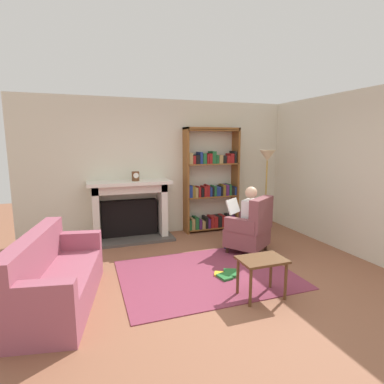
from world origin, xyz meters
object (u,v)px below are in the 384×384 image
object	(u,v)px
sofa_floral	(55,279)
mantel_clock	(136,176)
bookshelf	(211,184)
seated_reader	(245,216)
floor_lamp	(267,163)
fireplace	(130,209)
armchair_reading	(251,229)
side_table	(262,265)

from	to	relation	value
sofa_floral	mantel_clock	bearing A→B (deg)	-20.75
bookshelf	seated_reader	bearing A→B (deg)	-88.16
floor_lamp	seated_reader	bearing A→B (deg)	-138.59
fireplace	armchair_reading	xyz separation A→B (m)	(1.82, -1.44, -0.18)
bookshelf	armchair_reading	distance (m)	1.59
side_table	bookshelf	bearing A→B (deg)	79.32
bookshelf	sofa_floral	distance (m)	3.69
seated_reader	sofa_floral	bearing A→B (deg)	-19.53
armchair_reading	sofa_floral	distance (m)	3.08
mantel_clock	fireplace	bearing A→B (deg)	137.24
seated_reader	side_table	world-z (taller)	seated_reader
armchair_reading	fireplace	bearing A→B (deg)	-73.92
fireplace	bookshelf	bearing A→B (deg)	1.12
mantel_clock	sofa_floral	size ratio (longest dim) A/B	0.10
fireplace	seated_reader	size ratio (longest dim) A/B	1.39
sofa_floral	seated_reader	bearing A→B (deg)	-63.10
bookshelf	armchair_reading	world-z (taller)	bookshelf
mantel_clock	armchair_reading	distance (m)	2.32
fireplace	armchair_reading	size ratio (longest dim) A/B	1.63
mantel_clock	floor_lamp	world-z (taller)	floor_lamp
floor_lamp	side_table	bearing A→B (deg)	-123.57
armchair_reading	sofa_floral	xyz separation A→B (m)	(-2.99, -0.74, -0.10)
bookshelf	side_table	distance (m)	2.95
fireplace	mantel_clock	bearing A→B (deg)	-42.76
fireplace	armchair_reading	bearing A→B (deg)	-38.40
fireplace	seated_reader	xyz separation A→B (m)	(1.75, -1.34, 0.02)
bookshelf	armchair_reading	xyz separation A→B (m)	(0.11, -1.47, -0.57)
armchair_reading	seated_reader	bearing A→B (deg)	-90.00
seated_reader	floor_lamp	bearing A→B (deg)	-174.11
fireplace	floor_lamp	world-z (taller)	floor_lamp
fireplace	side_table	world-z (taller)	fireplace
sofa_floral	side_table	xyz separation A→B (m)	(2.34, -0.63, 0.09)
seated_reader	armchair_reading	bearing A→B (deg)	90.00
bookshelf	floor_lamp	xyz separation A→B (m)	(0.99, -0.55, 0.45)
mantel_clock	side_table	xyz separation A→B (m)	(1.06, -2.70, -0.82)
fireplace	seated_reader	bearing A→B (deg)	-37.56
bookshelf	floor_lamp	distance (m)	1.21
sofa_floral	side_table	size ratio (longest dim) A/B	3.22
floor_lamp	sofa_floral	bearing A→B (deg)	-156.66
fireplace	seated_reader	world-z (taller)	fireplace
side_table	floor_lamp	bearing A→B (deg)	56.43
side_table	sofa_floral	bearing A→B (deg)	165.03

